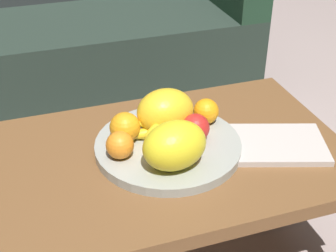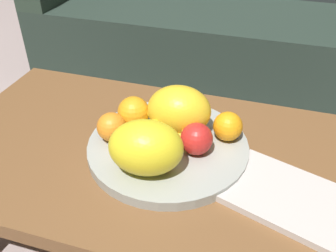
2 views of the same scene
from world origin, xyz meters
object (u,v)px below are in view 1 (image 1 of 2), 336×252
object	(u,v)px
coffee_table	(152,170)
fruit_bowl	(168,146)
melon_smaller_beside	(165,111)
orange_left	(120,145)
melon_large_front	(175,145)
couch	(63,33)
orange_front	(125,127)
magazine	(277,144)
orange_right	(206,111)
banana_bunch	(163,128)
apple_front	(196,128)

from	to	relation	value
coffee_table	fruit_bowl	world-z (taller)	fruit_bowl
coffee_table	fruit_bowl	distance (m)	0.08
melon_smaller_beside	orange_left	world-z (taller)	melon_smaller_beside
melon_large_front	fruit_bowl	bearing A→B (deg)	80.31
couch	orange_left	size ratio (longest dim) A/B	24.21
orange_front	magazine	size ratio (longest dim) A/B	0.32
orange_right	banana_bunch	distance (m)	0.14
orange_right	melon_large_front	bearing A→B (deg)	-132.44
fruit_bowl	magazine	distance (m)	0.29
orange_front	magazine	bearing A→B (deg)	-17.56
apple_front	magazine	bearing A→B (deg)	-17.09
melon_large_front	orange_front	distance (m)	0.17
fruit_bowl	coffee_table	bearing A→B (deg)	-166.63
orange_right	orange_front	bearing A→B (deg)	-175.94
orange_front	apple_front	xyz separation A→B (m)	(0.17, -0.06, -0.00)
coffee_table	fruit_bowl	size ratio (longest dim) A/B	2.69
couch	coffee_table	bearing A→B (deg)	-86.34
orange_front	banana_bunch	xyz separation A→B (m)	(0.10, -0.02, -0.01)
orange_front	melon_large_front	bearing A→B (deg)	-59.36
couch	banana_bunch	bearing A→B (deg)	-84.10
melon_smaller_beside	orange_right	world-z (taller)	melon_smaller_beside
banana_bunch	magazine	world-z (taller)	banana_bunch
melon_smaller_beside	apple_front	distance (m)	0.09
orange_left	magazine	size ratio (longest dim) A/B	0.28
fruit_bowl	orange_front	bearing A→B (deg)	156.98
melon_smaller_beside	orange_left	xyz separation A→B (m)	(-0.14, -0.08, -0.03)
coffee_table	orange_front	xyz separation A→B (m)	(-0.05, 0.06, 0.11)
fruit_bowl	orange_right	xyz separation A→B (m)	(0.13, 0.06, 0.05)
orange_right	melon_smaller_beside	bearing A→B (deg)	-177.63
fruit_bowl	banana_bunch	size ratio (longest dim) A/B	2.21
fruit_bowl	melon_smaller_beside	world-z (taller)	melon_smaller_beside
orange_front	orange_left	world-z (taller)	orange_front
banana_bunch	orange_right	bearing A→B (deg)	14.15
banana_bunch	fruit_bowl	bearing A→B (deg)	-75.92
fruit_bowl	couch	bearing A→B (deg)	96.09
melon_smaller_beside	coffee_table	bearing A→B (deg)	-131.82
melon_large_front	orange_right	xyz separation A→B (m)	(0.15, 0.16, -0.02)
melon_smaller_beside	banana_bunch	xyz separation A→B (m)	(-0.02, -0.03, -0.03)
melon_large_front	apple_front	size ratio (longest dim) A/B	2.15
orange_right	apple_front	distance (m)	0.09
fruit_bowl	apple_front	distance (m)	0.09
orange_left	orange_right	world-z (taller)	same
orange_left	banana_bunch	distance (m)	0.14
melon_smaller_beside	apple_front	size ratio (longest dim) A/B	2.07
orange_left	magazine	xyz separation A→B (m)	(0.41, -0.05, -0.05)
couch	apple_front	bearing A→B (deg)	-80.60
couch	melon_smaller_beside	xyz separation A→B (m)	(0.14, -1.11, 0.18)
couch	apple_front	distance (m)	1.21
fruit_bowl	melon_smaller_beside	xyz separation A→B (m)	(0.01, 0.06, 0.07)
coffee_table	apple_front	distance (m)	0.16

